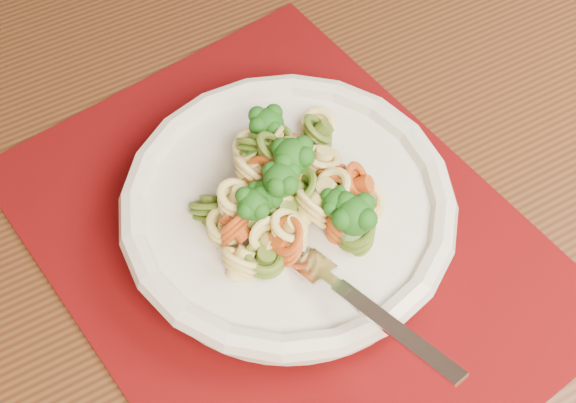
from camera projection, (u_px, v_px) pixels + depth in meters
The scene contains 5 objects.
dining_table at pixel (321, 203), 0.75m from camera, with size 1.59×1.33×0.74m.
placemat at pixel (286, 241), 0.61m from camera, with size 0.41×0.32×0.00m, color #57030A.
pasta_bowl at pixel (288, 210), 0.59m from camera, with size 0.25×0.25×0.05m.
pasta_broccoli_heap at pixel (288, 197), 0.57m from camera, with size 0.21×0.21×0.06m, color #DCCC6C, non-canonical shape.
fork at pixel (314, 267), 0.54m from camera, with size 0.19×0.02×0.01m, color silver, non-canonical shape.
Camera 1 is at (-0.56, -0.11, 1.26)m, focal length 50.00 mm.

